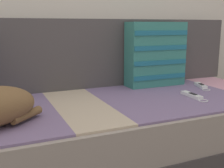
{
  "coord_description": "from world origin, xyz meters",
  "views": [
    {
      "loc": [
        -0.52,
        -1.2,
        0.75
      ],
      "look_at": [
        0.03,
        0.04,
        0.47
      ],
      "focal_mm": 45.0,
      "sensor_mm": 36.0,
      "label": 1
    }
  ],
  "objects": [
    {
      "name": "couch",
      "position": [
        0.0,
        0.12,
        0.18
      ],
      "size": [
        2.18,
        0.86,
        0.37
      ],
      "color": "#3D3838",
      "rests_on": "ground_plane"
    },
    {
      "name": "sofa_backrest",
      "position": [
        0.0,
        0.48,
        0.58
      ],
      "size": [
        2.14,
        0.14,
        0.42
      ],
      "color": "#474242",
      "rests_on": "couch"
    },
    {
      "name": "game_remote_near",
      "position": [
        0.69,
        0.16,
        0.38
      ],
      "size": [
        0.11,
        0.2,
        0.02
      ],
      "color": "white",
      "rests_on": "couch"
    },
    {
      "name": "throw_pillow_striped",
      "position": [
        0.46,
        0.33,
        0.57
      ],
      "size": [
        0.38,
        0.14,
        0.4
      ],
      "color": "#337A70",
      "rests_on": "couch"
    },
    {
      "name": "game_remote_far",
      "position": [
        0.48,
        -0.02,
        0.38
      ],
      "size": [
        0.05,
        0.2,
        0.02
      ],
      "color": "white",
      "rests_on": "couch"
    }
  ]
}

